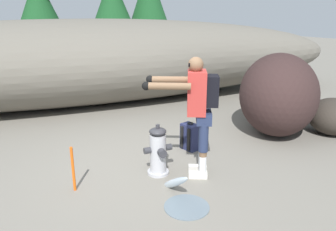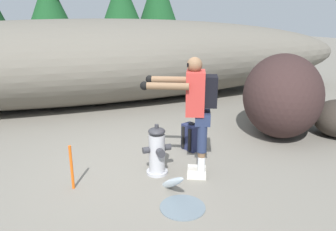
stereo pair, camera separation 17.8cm
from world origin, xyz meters
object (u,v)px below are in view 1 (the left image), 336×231
Objects in this scene: utility_worker at (197,103)px; boulder_mid at (334,116)px; fire_hydrant at (158,152)px; boulder_small at (279,95)px; boulder_large at (278,94)px; spare_backpack at (190,137)px; survey_stake at (73,169)px.

utility_worker is 1.76× the size of boulder_mid.
boulder_small is at bearing 24.47° from fire_hydrant.
boulder_large is at bearing 14.32° from fire_hydrant.
boulder_small is at bearing 2.23° from spare_backpack.
boulder_mid is 0.79× the size of boulder_small.
boulder_large is 3.92m from survey_stake.
spare_backpack is 0.25× the size of boulder_large.
utility_worker is at bearing -7.75° from survey_stake.
fire_hydrant is 3.94m from boulder_small.
boulder_small is at bearing 19.04° from survey_stake.
survey_stake is (-3.83, -0.69, -0.46)m from boulder_large.
fire_hydrant is at bearing -160.74° from spare_backpack.
boulder_large is at bearing -133.95° from boulder_small.
boulder_mid is at bearing -24.95° from boulder_large.
boulder_mid is (3.66, 0.22, 0.01)m from fire_hydrant.
boulder_small is 1.98× the size of survey_stake.
survey_stake is at bearing -169.82° from boulder_large.
spare_backpack is at bearing 17.62° from survey_stake.
spare_backpack is 2.95m from boulder_small.
fire_hydrant reaches higher than survey_stake.
boulder_small is 5.03m from survey_stake.
fire_hydrant is 1.04m from spare_backpack.
spare_backpack is (0.83, 0.62, -0.12)m from fire_hydrant.
fire_hydrant is 1.57× the size of spare_backpack.
survey_stake is at bearing -179.67° from fire_hydrant.
survey_stake is (-1.64, 0.22, -0.75)m from utility_worker.
fire_hydrant reaches higher than spare_backpack.
boulder_large reaches higher than spare_backpack.
fire_hydrant is 0.78× the size of boulder_mid.
boulder_small is (3.59, 1.63, 0.12)m from fire_hydrant.
boulder_large is (2.19, 0.91, -0.28)m from utility_worker.
boulder_small is (3.11, 1.86, -0.59)m from utility_worker.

